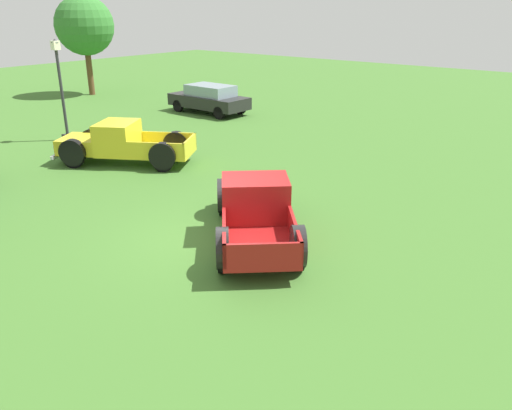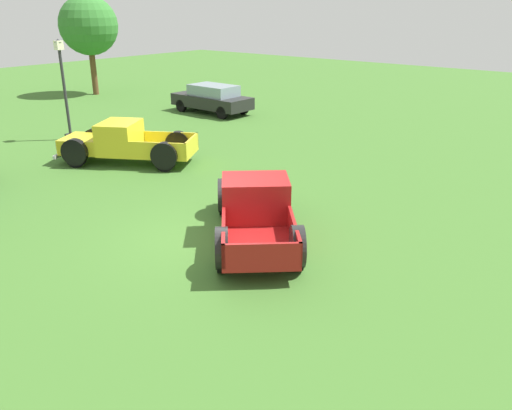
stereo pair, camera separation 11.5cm
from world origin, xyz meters
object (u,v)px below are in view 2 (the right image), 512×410
at_px(pickup_truck_foreground, 255,207).
at_px(pickup_truck_behind_left, 119,143).
at_px(lamp_post_far, 64,88).
at_px(sedan_distant_a, 212,98).
at_px(oak_tree_east, 89,26).

height_order(pickup_truck_foreground, pickup_truck_behind_left, pickup_truck_behind_left).
xyz_separation_m(pickup_truck_behind_left, lamp_post_far, (0.76, 4.42, 1.45)).
height_order(sedan_distant_a, oak_tree_east, oak_tree_east).
distance_m(sedan_distant_a, oak_tree_east, 10.57).
xyz_separation_m(pickup_truck_behind_left, oak_tree_east, (8.45, 13.68, 3.45)).
relative_size(pickup_truck_foreground, sedan_distant_a, 1.07).
distance_m(pickup_truck_foreground, oak_tree_east, 24.01).
distance_m(sedan_distant_a, lamp_post_far, 8.15).
relative_size(pickup_truck_foreground, pickup_truck_behind_left, 0.93).
relative_size(lamp_post_far, oak_tree_east, 0.69).
xyz_separation_m(sedan_distant_a, lamp_post_far, (-8.00, 0.74, 1.39)).
height_order(pickup_truck_foreground, sedan_distant_a, pickup_truck_foreground).
distance_m(pickup_truck_foreground, lamp_post_far, 12.54).
distance_m(pickup_truck_behind_left, sedan_distant_a, 9.50).
xyz_separation_m(lamp_post_far, oak_tree_east, (7.69, 9.26, 2.00)).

